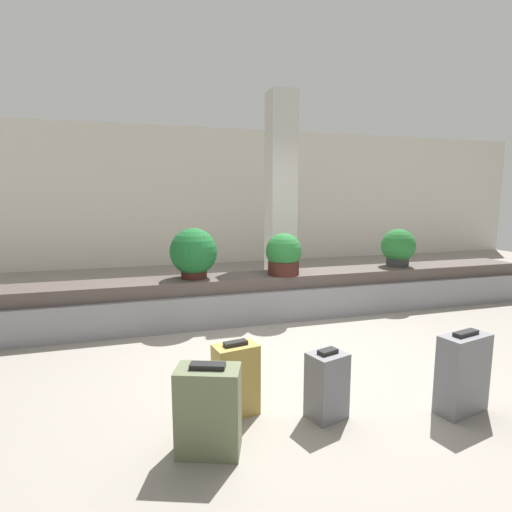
# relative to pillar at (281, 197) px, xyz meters

# --- Properties ---
(ground_plane) EXTENTS (18.00, 18.00, 0.00)m
(ground_plane) POSITION_rel_pillar_xyz_m (-0.70, -2.38, -1.60)
(ground_plane) COLOR gray
(back_wall) EXTENTS (18.00, 0.06, 3.20)m
(back_wall) POSITION_rel_pillar_xyz_m (-0.70, 3.56, 0.00)
(back_wall) COLOR beige
(back_wall) RESTS_ON ground_plane
(carousel) EXTENTS (8.58, 0.73, 0.58)m
(carousel) POSITION_rel_pillar_xyz_m (-0.70, -0.98, -1.32)
(carousel) COLOR gray
(carousel) RESTS_ON ground_plane
(pillar) EXTENTS (0.41, 0.41, 3.20)m
(pillar) POSITION_rel_pillar_xyz_m (0.00, 0.00, 0.00)
(pillar) COLOR beige
(pillar) RESTS_ON ground_plane
(suitcase_0) EXTENTS (0.43, 0.27, 0.63)m
(suitcase_0) POSITION_rel_pillar_xyz_m (0.11, -3.71, -1.30)
(suitcase_0) COLOR slate
(suitcase_0) RESTS_ON ground_plane
(suitcase_1) EXTENTS (0.31, 0.28, 0.52)m
(suitcase_1) POSITION_rel_pillar_xyz_m (-0.90, -3.49, -1.35)
(suitcase_1) COLOR slate
(suitcase_1) RESTS_ON ground_plane
(suitcase_2) EXTENTS (0.35, 0.25, 0.57)m
(suitcase_2) POSITION_rel_pillar_xyz_m (-1.53, -3.26, -1.33)
(suitcase_2) COLOR #A3843D
(suitcase_2) RESTS_ON ground_plane
(suitcase_3) EXTENTS (0.45, 0.35, 0.59)m
(suitcase_3) POSITION_rel_pillar_xyz_m (-1.80, -3.65, -1.32)
(suitcase_3) COLOR #5B6647
(suitcase_3) RESTS_ON ground_plane
(potted_plant_0) EXTENTS (0.60, 0.60, 0.64)m
(potted_plant_0) POSITION_rel_pillar_xyz_m (-1.52, -0.98, -0.70)
(potted_plant_0) COLOR #381914
(potted_plant_0) RESTS_ON carousel
(potted_plant_1) EXTENTS (0.50, 0.50, 0.55)m
(potted_plant_1) POSITION_rel_pillar_xyz_m (1.52, -0.94, -0.74)
(potted_plant_1) COLOR #2D2D2D
(potted_plant_1) RESTS_ON carousel
(potted_plant_2) EXTENTS (0.47, 0.47, 0.55)m
(potted_plant_2) POSITION_rel_pillar_xyz_m (-0.35, -1.08, -0.75)
(potted_plant_2) COLOR #381914
(potted_plant_2) RESTS_ON carousel
(traveler_0) EXTENTS (0.37, 0.33, 1.73)m
(traveler_0) POSITION_rel_pillar_xyz_m (0.70, 1.79, -0.56)
(traveler_0) COLOR #282833
(traveler_0) RESTS_ON ground_plane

